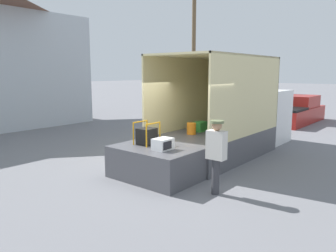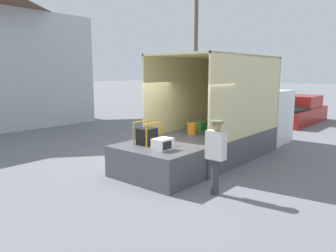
% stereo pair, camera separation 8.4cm
% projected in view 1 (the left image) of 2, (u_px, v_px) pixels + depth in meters
% --- Properties ---
extents(ground_plane, '(160.00, 160.00, 0.00)m').
position_uv_depth(ground_plane, '(173.00, 172.00, 9.36)').
color(ground_plane, slate).
extents(box_truck, '(6.49, 2.39, 3.34)m').
position_uv_depth(box_truck, '(236.00, 124.00, 12.04)').
color(box_truck, white).
rests_on(box_truck, ground).
extents(tailgate_deck, '(1.54, 2.27, 0.85)m').
position_uv_depth(tailgate_deck, '(155.00, 163.00, 8.70)').
color(tailgate_deck, '#4C4C51').
rests_on(tailgate_deck, ground).
extents(microwave, '(0.50, 0.39, 0.30)m').
position_uv_depth(microwave, '(163.00, 144.00, 8.33)').
color(microwave, white).
rests_on(microwave, tailgate_deck).
extents(portable_generator, '(0.58, 0.52, 0.62)m').
position_uv_depth(portable_generator, '(147.00, 136.00, 8.95)').
color(portable_generator, black).
rests_on(portable_generator, tailgate_deck).
extents(worker_person, '(0.31, 0.44, 1.73)m').
position_uv_depth(worker_person, '(216.00, 149.00, 7.47)').
color(worker_person, '#38383D').
rests_on(worker_person, ground).
extents(pickup_truck_red, '(5.20, 1.92, 1.50)m').
position_uv_depth(pickup_truck_red, '(295.00, 112.00, 18.49)').
color(pickup_truck_red, maroon).
rests_on(pickup_truck_red, ground).
extents(utility_pole, '(1.80, 0.28, 9.07)m').
position_uv_depth(utility_pole, '(194.00, 45.00, 23.00)').
color(utility_pole, brown).
rests_on(utility_pole, ground).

